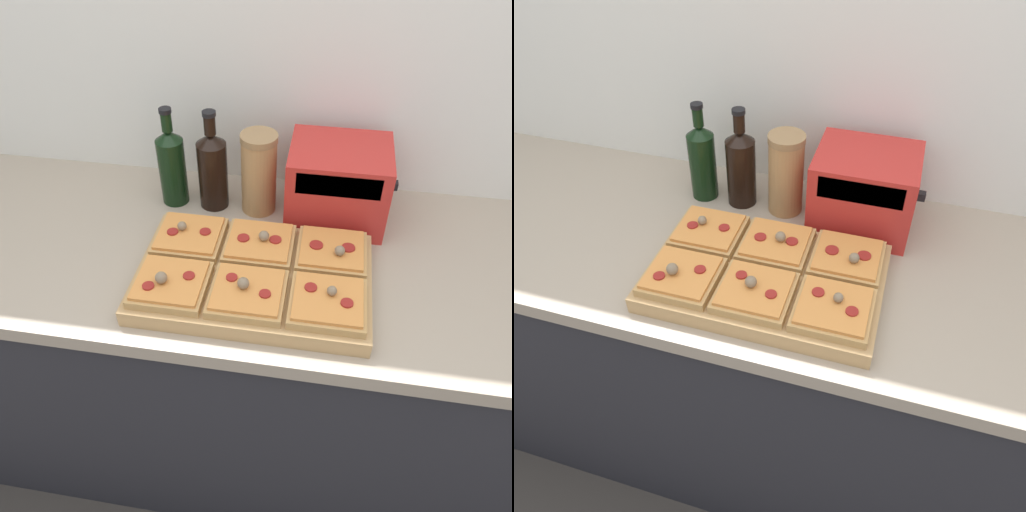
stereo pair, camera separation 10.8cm
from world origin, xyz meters
TOP-DOWN VIEW (x-y plane):
  - wall_back at (0.00, 0.67)m, footprint 6.00×0.06m
  - kitchen_counter at (0.00, 0.32)m, footprint 2.63×0.67m
  - cutting_board at (-0.02, 0.20)m, footprint 0.53×0.34m
  - pizza_slice_back_left at (-0.19, 0.28)m, footprint 0.16×0.15m
  - pizza_slice_back_center at (-0.02, 0.28)m, footprint 0.16×0.15m
  - pizza_slice_back_right at (0.15, 0.28)m, footprint 0.16×0.15m
  - pizza_slice_front_left at (-0.19, 0.12)m, footprint 0.16×0.15m
  - pizza_slice_front_center at (-0.02, 0.12)m, footprint 0.16×0.15m
  - pizza_slice_front_right at (0.15, 0.12)m, footprint 0.16×0.15m
  - olive_oil_bottle at (-0.29, 0.49)m, footprint 0.07×0.07m
  - wine_bottle at (-0.18, 0.49)m, footprint 0.08×0.08m
  - grain_jar_tall at (-0.06, 0.49)m, footprint 0.10×0.10m
  - toaster_oven at (0.15, 0.49)m, footprint 0.28×0.21m

SIDE VIEW (x-z plane):
  - kitchen_counter at x=0.00m, z-range 0.00..0.94m
  - cutting_board at x=-0.02m, z-range 0.94..0.98m
  - pizza_slice_front_right at x=0.15m, z-range 0.97..1.02m
  - pizza_slice_back_left at x=-0.19m, z-range 0.97..1.02m
  - pizza_slice_back_right at x=0.15m, z-range 0.97..1.02m
  - pizza_slice_back_center at x=-0.02m, z-range 0.97..1.02m
  - pizza_slice_front_center at x=-0.02m, z-range 0.97..1.02m
  - pizza_slice_front_left at x=-0.19m, z-range 0.97..1.02m
  - toaster_oven at x=0.15m, z-range 0.94..1.14m
  - grain_jar_tall at x=-0.06m, z-range 0.94..1.16m
  - olive_oil_bottle at x=-0.29m, z-range 0.91..1.19m
  - wine_bottle at x=-0.18m, z-range 0.91..1.19m
  - wall_back at x=0.00m, z-range 0.00..2.50m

